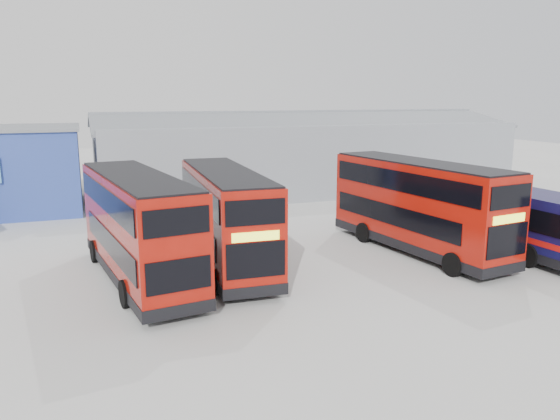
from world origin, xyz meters
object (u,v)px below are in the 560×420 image
Objects in this scene: double_decker_centre at (226,219)px; double_decker_right at (418,207)px; maintenance_shed at (300,154)px; double_decker_left at (138,229)px; single_decker_blue at (498,217)px.

double_decker_centre is 0.96× the size of double_decker_right.
maintenance_shed is 23.13m from double_decker_left.
single_decker_blue is (2.18, -19.07, -1.17)m from maintenance_shed.
double_decker_centre is (-10.43, -17.64, -0.61)m from maintenance_shed.
double_decker_centre is at bearing -120.60° from maintenance_shed.
double_decker_centre reaches higher than single_decker_blue.
maintenance_shed is at bearing -86.65° from single_decker_blue.
single_decker_blue is at bearing -83.49° from maintenance_shed.
double_decker_left is at bearing -127.29° from maintenance_shed.
double_decker_right is at bearing -95.62° from maintenance_shed.
maintenance_shed reaches higher than double_decker_centre.
double_decker_left is at bearing -165.59° from double_decker_centre.
maintenance_shed reaches higher than double_decker_right.
double_decker_left is 12.19m from double_decker_right.
double_decker_left is (-14.01, -18.40, -0.56)m from maintenance_shed.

